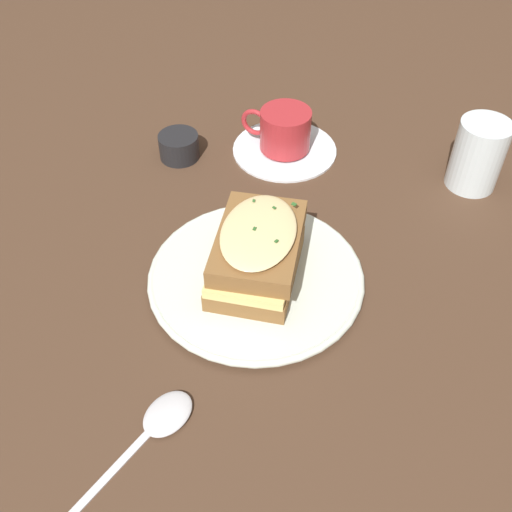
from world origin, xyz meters
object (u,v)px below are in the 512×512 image
object	(u,v)px
sandwich	(257,252)
teacup_with_saucer	(284,135)
dinner_plate	(256,277)
condiment_pot	(179,146)
spoon	(159,419)
water_glass	(478,155)

from	to	relation	value
sandwich	teacup_with_saucer	size ratio (longest dim) A/B	1.07
dinner_plate	condiment_pot	size ratio (longest dim) A/B	4.37
sandwich	spoon	xyz separation A→B (m)	(-0.21, -0.02, -0.05)
condiment_pot	dinner_plate	bearing A→B (deg)	-121.45
dinner_plate	sandwich	size ratio (longest dim) A/B	1.54
teacup_with_saucer	spoon	distance (m)	0.47
dinner_plate	water_glass	bearing A→B (deg)	-23.80
teacup_with_saucer	condiment_pot	distance (m)	0.16
dinner_plate	water_glass	world-z (taller)	water_glass
dinner_plate	water_glass	size ratio (longest dim) A/B	2.61
spoon	condiment_pot	size ratio (longest dim) A/B	2.78
dinner_plate	spoon	world-z (taller)	dinner_plate
dinner_plate	sandwich	bearing A→B (deg)	-4.12
sandwich	teacup_with_saucer	distance (m)	0.27
teacup_with_saucer	sandwich	bearing A→B (deg)	105.15
sandwich	condiment_pot	xyz separation A→B (m)	(0.14, 0.23, -0.03)
spoon	condiment_pot	distance (m)	0.43
sandwich	spoon	size ratio (longest dim) A/B	1.02
dinner_plate	teacup_with_saucer	bearing A→B (deg)	25.33
sandwich	spoon	distance (m)	0.21
teacup_with_saucer	water_glass	size ratio (longest dim) A/B	1.58
dinner_plate	teacup_with_saucer	size ratio (longest dim) A/B	1.65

